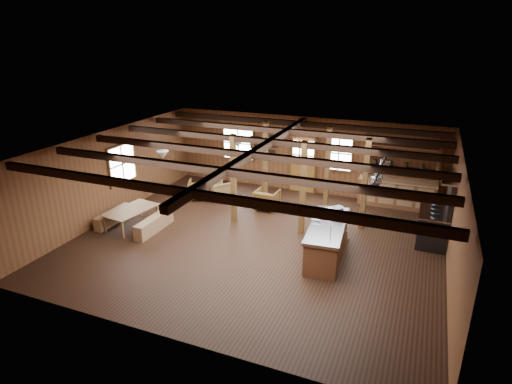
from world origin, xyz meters
TOP-DOWN VIEW (x-y plane):
  - room at (0.00, 0.00)m, footprint 10.04×9.04m
  - ceiling_joists at (0.00, 0.18)m, footprint 9.80×8.82m
  - timber_posts at (0.52, 2.08)m, footprint 3.95×2.35m
  - back_door at (0.00, 4.45)m, footprint 1.02×0.08m
  - window_back_left at (-2.60, 4.46)m, footprint 1.32×0.06m
  - window_back_right at (1.30, 4.46)m, footprint 1.02×0.06m
  - window_left at (-4.96, 0.50)m, footprint 0.14×1.24m
  - notice_boards at (-1.50, 4.46)m, footprint 1.08×0.03m
  - back_counter at (3.40, 4.20)m, footprint 2.55×0.60m
  - pendant_lamps at (-2.25, 1.00)m, footprint 1.86×2.36m
  - pot_rack at (3.13, 0.39)m, footprint 0.35×3.00m
  - kitchen_island at (2.02, -0.14)m, footprint 1.09×2.56m
  - step_stool at (2.17, 0.77)m, footprint 0.50×0.42m
  - commercial_range at (4.65, 1.88)m, footprint 0.83×1.62m
  - dining_table at (-3.90, -0.54)m, footprint 1.12×1.72m
  - bench_wall at (-4.65, -0.54)m, footprint 0.28×1.47m
  - bench_aisle at (-3.13, -0.54)m, footprint 0.31×1.63m
  - armchair_a at (-3.18, 2.33)m, footprint 0.98×0.99m
  - armchair_b at (-0.60, 2.32)m, footprint 0.74×0.76m
  - armchair_c at (-2.51, 2.53)m, footprint 1.06×1.06m
  - counter_pot at (2.11, 0.72)m, footprint 0.28×0.28m
  - bowl at (1.68, -0.02)m, footprint 0.29×0.29m

SIDE VIEW (x-z plane):
  - step_stool at x=2.17m, z-range 0.00..0.38m
  - bench_wall at x=-4.65m, z-range 0.00..0.40m
  - bench_aisle at x=-3.13m, z-range 0.00..0.45m
  - dining_table at x=-3.90m, z-range 0.00..0.57m
  - armchair_b at x=-0.60m, z-range 0.00..0.68m
  - armchair_a at x=-3.18m, z-range 0.00..0.69m
  - armchair_c at x=-2.51m, z-range 0.00..0.70m
  - kitchen_island at x=2.02m, z-range -0.12..1.08m
  - back_counter at x=3.40m, z-range -0.62..1.83m
  - commercial_range at x=4.65m, z-range -0.36..1.65m
  - back_door at x=0.00m, z-range -0.19..1.96m
  - bowl at x=1.68m, z-range 0.94..1.00m
  - counter_pot at x=2.11m, z-range 0.94..1.11m
  - room at x=0.00m, z-range -0.02..2.82m
  - timber_posts at x=0.52m, z-range 0.00..2.80m
  - window_back_left at x=-2.60m, z-range 0.94..2.26m
  - window_back_right at x=1.30m, z-range 0.94..2.26m
  - window_left at x=-4.96m, z-range 0.94..2.26m
  - notice_boards at x=-1.50m, z-range 1.19..2.09m
  - pendant_lamps at x=-2.25m, z-range 1.92..2.58m
  - pot_rack at x=3.13m, z-range 2.06..2.51m
  - ceiling_joists at x=0.00m, z-range 2.59..2.77m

